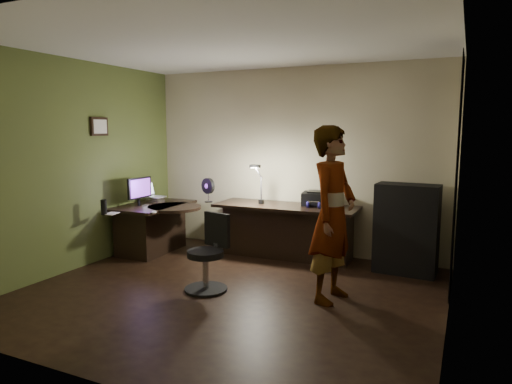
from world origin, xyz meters
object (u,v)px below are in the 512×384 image
at_px(monitor, 139,196).
at_px(person, 333,214).
at_px(desk_left, 154,228).
at_px(office_chair, 205,253).
at_px(cabinet, 406,229).
at_px(desk_right, 285,231).

height_order(monitor, person, person).
bearing_deg(desk_left, office_chair, -36.57).
bearing_deg(monitor, person, -9.28).
bearing_deg(cabinet, office_chair, -136.80).
bearing_deg(office_chair, cabinet, 52.58).
bearing_deg(person, desk_right, 47.75).
bearing_deg(monitor, desk_left, 62.85).
bearing_deg(monitor, office_chair, -27.24).
xyz_separation_m(desk_left, monitor, (-0.10, -0.19, 0.50)).
bearing_deg(desk_right, cabinet, -1.80).
bearing_deg(desk_left, cabinet, 7.08).
bearing_deg(office_chair, desk_left, 157.88).
distance_m(desk_right, person, 1.75).
relative_size(cabinet, person, 0.61).
xyz_separation_m(cabinet, monitor, (-3.62, -0.73, 0.29)).
distance_m(cabinet, monitor, 3.70).
bearing_deg(person, office_chair, 113.18).
bearing_deg(person, monitor, 88.59).
bearing_deg(desk_right, person, -52.84).
height_order(desk_left, desk_right, desk_right).
relative_size(office_chair, person, 0.47).
relative_size(monitor, person, 0.25).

